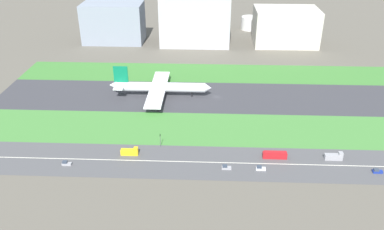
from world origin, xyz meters
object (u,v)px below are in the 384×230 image
Objects in this scene: car_1 at (260,168)px; car_3 at (226,167)px; truck_1 at (334,157)px; hangar_building at (195,15)px; terminal_building at (114,23)px; bus_0 at (275,155)px; truck_0 at (130,152)px; car_0 at (377,171)px; fuel_tank_west at (186,20)px; car_2 at (66,163)px; fuel_tank_centre at (215,20)px; office_tower at (285,27)px; traffic_light at (160,139)px; airliner at (158,87)px; fuel_tank_east at (250,23)px.

car_1 is 15.77m from car_3.
hangar_building is (-73.06, 182.00, 23.28)m from truck_1.
hangar_building is at bearing 0.00° from terminal_building.
truck_0 is at bearing 180.00° from bus_0.
car_1 is 221.41m from terminal_building.
car_3 is at bearing -157.12° from bus_0.
fuel_tank_west is at bearing -66.97° from car_0.
terminal_building reaches higher than car_2.
car_1 is 241.89m from fuel_tank_west.
car_2 is at bearing 0.00° from car_0.
fuel_tank_centre reaches higher than truck_1.
car_3 is 25.74m from bus_0.
car_2 is 0.52× the size of truck_1.
truck_0 and truck_1 have the same top height.
fuel_tank_west is (-55.73, 227.00, 6.55)m from bus_0.
office_tower is at bearing 88.27° from truck_1.
traffic_light is 0.14× the size of terminal_building.
airliner is 163.41m from fuel_tank_centre.
truck_1 is at bearing -36.37° from airliner.
hangar_building is (11.26, 174.01, 20.66)m from traffic_light.
bus_0 is 0.20× the size of hangar_building.
truck_0 is at bearing -94.99° from airliner.
fuel_tank_centre is (29.60, 219.01, 4.35)m from traffic_light.
car_2 is (-28.37, -10.00, -0.75)m from truck_0.
office_tower is (132.14, 192.00, 14.43)m from car_2.
truck_0 is (-5.94, -68.00, -4.56)m from airliner.
fuel_tank_centre is (-54.72, 227.00, 6.97)m from truck_1.
fuel_tank_west is at bearing 180.00° from fuel_tank_east.
car_3 is 214.08m from terminal_building.
fuel_tank_west is at bearing 86.37° from truck_0.
hangar_building is 71.41m from fuel_tank_east.
fuel_tank_east reaches higher than car_3.
traffic_light is 0.12× the size of hangar_building.
office_tower is 2.49× the size of fuel_tank_centre.
bus_0 is 188.88m from hangar_building.
car_2 is 0.20× the size of fuel_tank_centre.
traffic_light is at bearing -106.16° from fuel_tank_east.
fuel_tank_west is (42.78, 237.00, 7.44)m from car_2.
office_tower is at bearing 49.36° from airliner.
truck_1 is 1.17× the size of traffic_light.
bus_0 is 227.16m from fuel_tank_east.
truck_0 is at bearing 180.00° from truck_1.
bus_0 reaches higher than car_0.
hangar_building is (19.29, 114.00, 18.72)m from airliner.
bus_0 is (23.70, 10.00, 0.90)m from car_3.
bus_0 is 216.91m from terminal_building.
car_3 is at bearing 0.00° from car_1.
traffic_light is 221.04m from fuel_tank_centre.
bus_0 is 185.58m from office_tower.
airliner is at bearing -35.54° from car_0.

